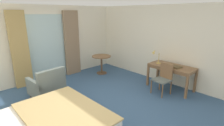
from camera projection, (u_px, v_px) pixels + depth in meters
ground at (105, 111)px, 4.17m from camera, size 5.89×6.48×0.10m
wall_back at (47, 43)px, 5.89m from camera, size 5.49×0.12×2.50m
wall_right at (167, 45)px, 5.57m from camera, size 0.12×6.08×2.50m
balcony_glass_door at (48, 48)px, 5.85m from camera, size 1.33×0.02×2.20m
curtain_panel_left at (20, 50)px, 5.18m from camera, size 0.50×0.10×2.33m
curtain_panel_right at (72, 43)px, 6.34m from camera, size 0.57×0.10×2.33m
writing_desk at (171, 69)px, 5.15m from camera, size 0.63×1.31×0.73m
desk_chair at (163, 77)px, 4.90m from camera, size 0.46×0.47×0.88m
desk_lamp at (155, 55)px, 5.33m from camera, size 0.24×0.27×0.44m
closed_book at (176, 67)px, 4.98m from camera, size 0.29×0.33×0.03m
armchair_by_window at (47, 86)px, 4.69m from camera, size 0.84×0.83×0.86m
round_cafe_table at (101, 60)px, 6.52m from camera, size 0.71×0.71×0.69m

